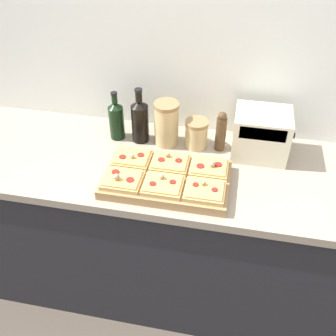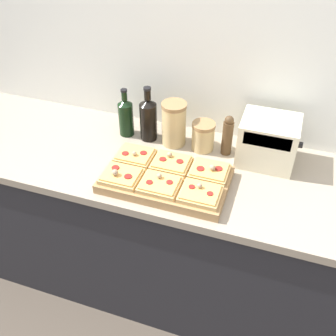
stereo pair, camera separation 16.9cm
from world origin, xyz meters
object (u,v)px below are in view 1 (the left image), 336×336
wine_bottle (140,120)px  grain_jar_short (196,134)px  grain_jar_tall (166,124)px  cutting_board (167,180)px  olive_oil_bottle (116,120)px  pepper_mill (221,131)px  toaster_oven (261,134)px

wine_bottle → grain_jar_short: (0.28, 0.00, -0.04)m
grain_jar_tall → grain_jar_short: (0.15, 0.00, -0.04)m
wine_bottle → grain_jar_short: 0.28m
cutting_board → wine_bottle: wine_bottle is taller
cutting_board → olive_oil_bottle: (-0.31, 0.30, 0.08)m
cutting_board → grain_jar_tall: size_ratio=2.44×
wine_bottle → pepper_mill: (0.39, 0.00, -0.01)m
grain_jar_tall → grain_jar_short: size_ratio=1.55×
wine_bottle → pepper_mill: bearing=0.0°
grain_jar_short → pepper_mill: (0.11, -0.00, 0.03)m
olive_oil_bottle → pepper_mill: size_ratio=1.23×
grain_jar_tall → cutting_board: bearing=-78.4°
olive_oil_bottle → toaster_oven: size_ratio=0.91×
grain_jar_short → toaster_oven: size_ratio=0.51×
pepper_mill → toaster_oven: 0.18m
wine_bottle → grain_jar_tall: bearing=0.0°
cutting_board → pepper_mill: size_ratio=2.64×
grain_jar_tall → olive_oil_bottle: bearing=180.0°
wine_bottle → grain_jar_tall: 0.13m
toaster_oven → wine_bottle: bearing=179.9°
grain_jar_tall → pepper_mill: size_ratio=1.08×
olive_oil_bottle → toaster_oven: (0.69, -0.00, 0.01)m
grain_jar_short → wine_bottle: bearing=-180.0°
cutting_board → grain_jar_tall: 0.32m
grain_jar_short → pepper_mill: size_ratio=0.70×
pepper_mill → toaster_oven: bearing=-0.3°
cutting_board → olive_oil_bottle: 0.44m
olive_oil_bottle → grain_jar_short: bearing=0.0°
grain_jar_tall → toaster_oven: 0.44m
cutting_board → toaster_oven: (0.38, 0.30, 0.09)m
olive_oil_bottle → toaster_oven: olive_oil_bottle is taller
wine_bottle → olive_oil_bottle: bearing=180.0°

